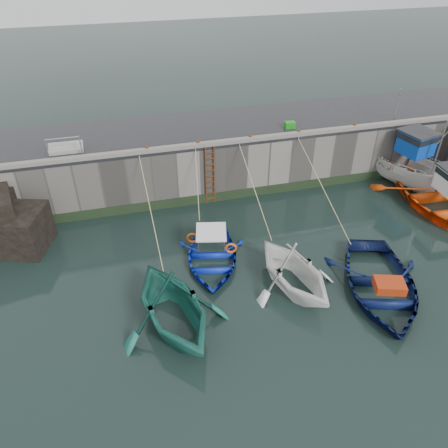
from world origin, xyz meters
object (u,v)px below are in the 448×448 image
object	(u,v)px
bollard_a	(147,149)
bollard_e	(354,126)
ladder	(210,176)
boat_far_white	(402,165)
bollard_b	(198,143)
boat_near_blacktrim	(292,286)
boat_near_navy	(379,291)
bollard_c	(250,138)
boat_far_orange	(441,198)
bollard_d	(298,132)
boat_near_white	(174,325)
boat_near_blue	(212,261)
fish_crate	(290,125)

from	to	relation	value
bollard_a	bollard_e	xyz separation A→B (m)	(11.00, 0.00, 0.00)
ladder	boat_far_white	bearing A→B (deg)	-2.47
bollard_b	bollard_e	distance (m)	8.50
boat_near_blacktrim	boat_near_navy	distance (m)	3.50
bollard_e	boat_near_navy	bearing A→B (deg)	-108.89
boat_near_blacktrim	bollard_c	bearing A→B (deg)	73.17
boat_far_orange	bollard_d	world-z (taller)	boat_far_orange
boat_near_blacktrim	bollard_d	size ratio (longest dim) A/B	15.73
boat_near_white	boat_near_navy	xyz separation A→B (m)	(8.32, -0.33, 0.00)
bollard_c	boat_near_blue	bearing A→B (deg)	-122.79
boat_near_white	boat_far_white	world-z (taller)	boat_far_white
boat_near_blue	bollard_a	bearing A→B (deg)	123.78
boat_far_white	bollard_b	xyz separation A→B (m)	(-11.43, 0.81, 2.31)
boat_near_blue	boat_far_white	distance (m)	12.77
boat_far_white	boat_far_orange	distance (m)	3.01
boat_near_white	boat_near_blue	xyz separation A→B (m)	(2.20, 3.21, 0.00)
ladder	bollard_a	xyz separation A→B (m)	(-3.00, 0.34, 1.71)
boat_near_blue	boat_near_blacktrim	distance (m)	3.69
ladder	fish_crate	world-z (taller)	fish_crate
ladder	boat_far_orange	size ratio (longest dim) A/B	0.41
boat_near_blue	bollard_d	size ratio (longest dim) A/B	16.32
fish_crate	bollard_b	world-z (taller)	fish_crate
fish_crate	bollard_a	xyz separation A→B (m)	(-7.71, -0.98, -0.02)
bollard_c	fish_crate	bearing A→B (deg)	21.22
boat_near_white	boat_far_white	xyz separation A→B (m)	(14.19, 7.47, 0.99)
boat_near_blue	boat_far_orange	distance (m)	12.65
boat_near_navy	bollard_d	distance (m)	9.22
fish_crate	boat_near_white	bearing A→B (deg)	-127.88
boat_far_white	boat_far_orange	xyz separation A→B (m)	(0.57, -2.91, -0.48)
boat_near_blacktrim	bollard_a	world-z (taller)	bollard_a
boat_near_white	boat_near_navy	distance (m)	8.33
boat_far_white	bollard_a	size ratio (longest dim) A/B	22.60
boat_near_white	boat_near_navy	world-z (taller)	boat_near_white
boat_near_blue	boat_near_navy	xyz separation A→B (m)	(6.12, -3.54, 0.00)
boat_near_blue	bollard_a	world-z (taller)	bollard_a
bollard_c	ladder	bearing A→B (deg)	-171.33
boat_near_white	fish_crate	world-z (taller)	fish_crate
boat_near_blue	boat_near_navy	distance (m)	7.07
boat_near_blacktrim	bollard_e	xyz separation A→B (m)	(6.25, 7.45, 3.30)
boat_near_white	boat_near_blue	size ratio (longest dim) A/B	1.09
bollard_d	ladder	bearing A→B (deg)	-176.00
boat_far_white	bollard_e	world-z (taller)	boat_far_white
bollard_a	ladder	bearing A→B (deg)	-6.38
ladder	boat_near_blue	xyz separation A→B (m)	(-1.07, -4.73, -1.59)
boat_far_orange	bollard_d	size ratio (longest dim) A/B	27.75
bollard_b	bollard_e	size ratio (longest dim) A/B	1.00
boat_far_orange	bollard_b	bearing A→B (deg)	165.04
boat_far_white	bollard_b	bearing A→B (deg)	162.36
fish_crate	bollard_a	world-z (taller)	fish_crate
fish_crate	bollard_e	size ratio (longest dim) A/B	1.92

